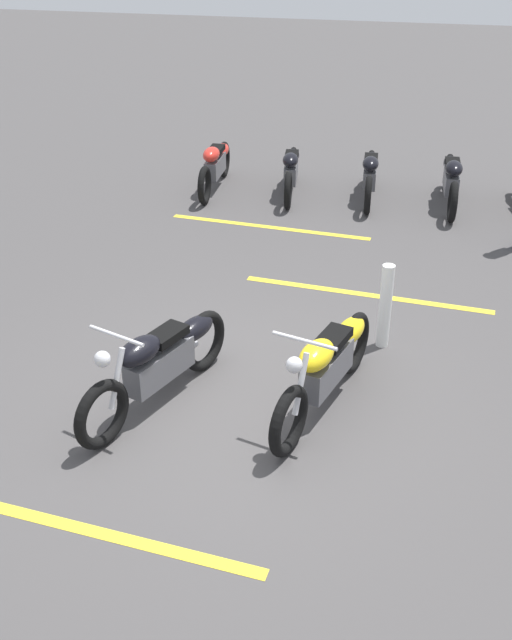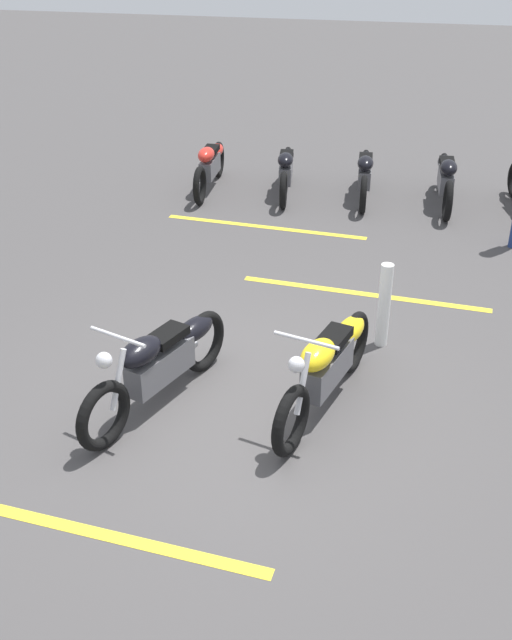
% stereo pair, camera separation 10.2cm
% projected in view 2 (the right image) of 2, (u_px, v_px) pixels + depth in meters
% --- Properties ---
extents(ground_plane, '(60.00, 60.00, 0.00)m').
position_uv_depth(ground_plane, '(241.00, 406.00, 7.44)').
color(ground_plane, '#474444').
extents(motorcycle_bright_foreground, '(2.19, 0.75, 1.04)m').
position_uv_depth(motorcycle_bright_foreground, '(328.00, 364.00, 7.26)').
color(motorcycle_bright_foreground, black).
rests_on(motorcycle_bright_foreground, ground).
extents(motorcycle_dark_foreground, '(2.16, 0.85, 1.04)m').
position_uv_depth(motorcycle_dark_foreground, '(160.00, 362.00, 7.30)').
color(motorcycle_dark_foreground, black).
rests_on(motorcycle_dark_foreground, ground).
extents(motorcycle_row_left, '(2.17, 0.36, 0.82)m').
position_uv_depth(motorcycle_row_left, '(446.00, 178.00, 12.39)').
color(motorcycle_row_left, black).
rests_on(motorcycle_row_left, ground).
extents(motorcycle_row_center, '(2.09, 0.37, 0.79)m').
position_uv_depth(motorcycle_row_center, '(365.00, 173.00, 12.68)').
color(motorcycle_row_center, black).
rests_on(motorcycle_row_center, ground).
extents(motorcycle_row_right, '(2.05, 0.45, 0.78)m').
position_uv_depth(motorcycle_row_right, '(286.00, 169.00, 12.87)').
color(motorcycle_row_right, black).
rests_on(motorcycle_row_right, ground).
extents(motorcycle_row_far_right, '(2.15, 0.36, 0.81)m').
position_uv_depth(motorcycle_row_far_right, '(210.00, 164.00, 13.06)').
color(motorcycle_row_far_right, black).
rests_on(motorcycle_row_far_right, ground).
extents(bollard_post, '(0.14, 0.14, 0.99)m').
position_uv_depth(bollard_post, '(384.00, 305.00, 8.27)').
color(bollard_post, white).
rests_on(bollard_post, ground).
extents(parking_stripe_near, '(0.30, 3.20, 0.01)m').
position_uv_depth(parking_stripe_near, '(80.00, 529.00, 5.96)').
color(parking_stripe_near, yellow).
rests_on(parking_stripe_near, ground).
extents(parking_stripe_mid, '(0.30, 3.20, 0.01)m').
position_uv_depth(parking_stripe_mid, '(364.00, 294.00, 9.62)').
color(parking_stripe_mid, yellow).
rests_on(parking_stripe_mid, ground).
extents(parking_stripe_far, '(0.30, 3.20, 0.01)m').
position_uv_depth(parking_stripe_far, '(265.00, 227.00, 11.65)').
color(parking_stripe_far, yellow).
rests_on(parking_stripe_far, ground).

